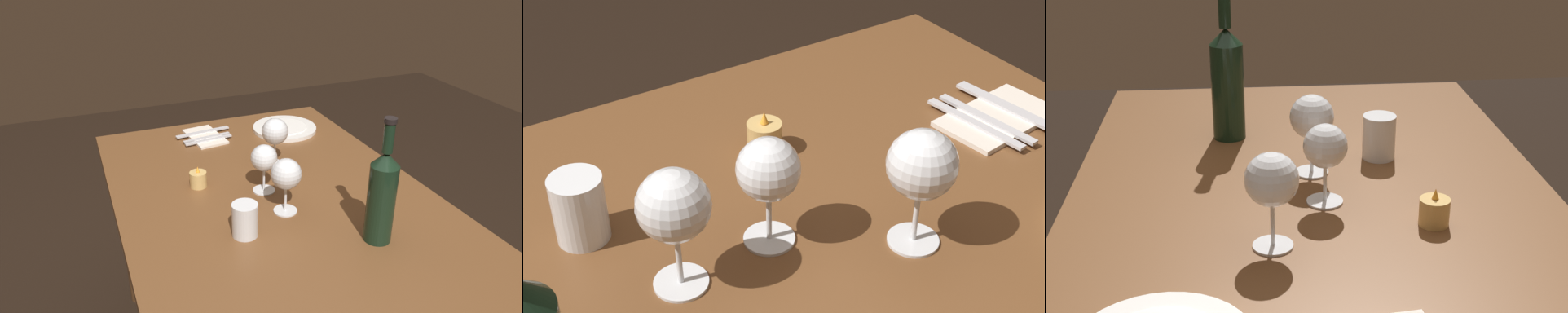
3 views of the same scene
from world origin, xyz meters
TOP-DOWN VIEW (x-y plane):
  - dining_table at (0.00, 0.00)m, footprint 1.30×0.90m
  - wine_glass_left at (0.19, -0.08)m, footprint 0.09×0.09m
  - wine_glass_right at (-0.09, 0.01)m, footprint 0.09×0.09m
  - wine_glass_centre at (0.04, 0.02)m, footprint 0.08×0.08m
  - wine_bottle at (-0.30, -0.15)m, footprint 0.07×0.07m
  - water_tumbler at (-0.16, 0.15)m, footprint 0.07×0.07m
  - votive_candle at (0.14, 0.19)m, footprint 0.05×0.05m

SIDE VIEW (x-z plane):
  - dining_table at x=0.00m, z-range 0.28..1.02m
  - votive_candle at x=0.14m, z-range 0.73..0.80m
  - water_tumbler at x=-0.16m, z-range 0.74..0.83m
  - wine_glass_centre at x=0.04m, z-range 0.77..0.92m
  - wine_glass_right at x=-0.09m, z-range 0.77..0.93m
  - wine_glass_left at x=0.19m, z-range 0.77..0.94m
  - wine_bottle at x=-0.30m, z-range 0.70..1.03m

